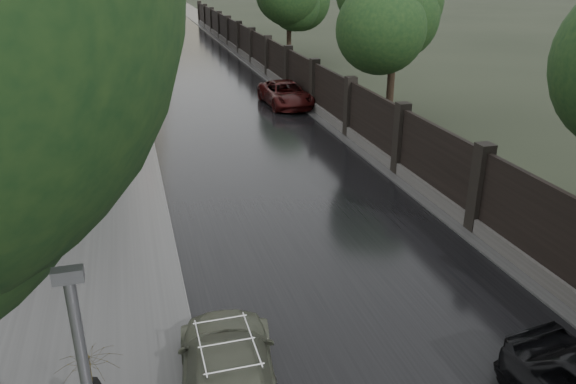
{
  "coord_description": "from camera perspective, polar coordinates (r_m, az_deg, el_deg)",
  "views": [
    {
      "loc": [
        -4.76,
        -2.79,
        7.43
      ],
      "look_at": [
        -0.85,
        10.92,
        1.5
      ],
      "focal_mm": 35.0,
      "sensor_mm": 36.0,
      "label": 1
    }
  ],
  "objects": [
    {
      "name": "pedestrian_umbrella",
      "position": [
        9.0,
        -19.32,
        -17.4
      ],
      "size": [
        0.98,
        1.0,
        2.51
      ],
      "rotation": [
        0.0,
        0.0,
        -0.05
      ],
      "color": "black",
      "rests_on": "sidewalk_left"
    },
    {
      "name": "car_right_far",
      "position": [
        30.99,
        -0.24,
        9.94
      ],
      "size": [
        2.3,
        4.75,
        1.3
      ],
      "primitive_type": "imported",
      "rotation": [
        0.0,
        0.0,
        0.03
      ],
      "color": "black",
      "rests_on": "ground"
    },
    {
      "name": "tree_left_far",
      "position": [
        33.03,
        -22.54,
        17.16
      ],
      "size": [
        4.25,
        4.25,
        7.39
      ],
      "color": "black",
      "rests_on": "ground"
    },
    {
      "name": "fence_right",
      "position": [
        36.61,
        -0.85,
        12.47
      ],
      "size": [
        0.45,
        75.72,
        2.7
      ],
      "color": "#383533",
      "rests_on": "ground"
    },
    {
      "name": "tree_right_b",
      "position": [
        27.77,
        10.86,
        17.07
      ],
      "size": [
        4.08,
        4.08,
        7.01
      ],
      "color": "black",
      "rests_on": "ground"
    },
    {
      "name": "volga_sedan",
      "position": [
        10.51,
        -6.08,
        -17.9
      ],
      "size": [
        2.28,
        4.51,
        1.25
      ],
      "primitive_type": "imported",
      "rotation": [
        0.0,
        0.0,
        3.02
      ],
      "color": "#46493A",
      "rests_on": "ground"
    },
    {
      "name": "traffic_light",
      "position": [
        28.25,
        -15.02,
        11.56
      ],
      "size": [
        0.16,
        0.32,
        4.0
      ],
      "color": "#59595E",
      "rests_on": "ground"
    }
  ]
}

